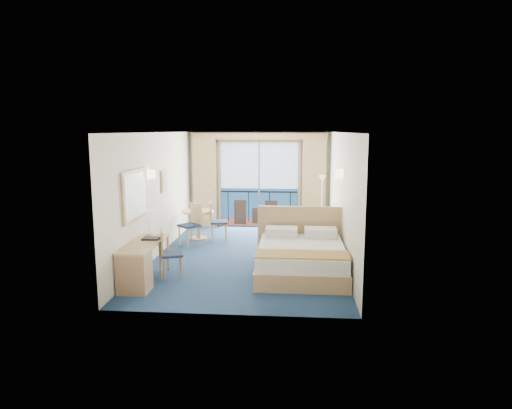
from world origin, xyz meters
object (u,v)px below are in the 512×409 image
armchair (304,222)px  table_chair_a (215,219)px  bed (301,257)px  desk (136,267)px  round_table (198,218)px  desk_chair (168,251)px  nightstand (330,245)px  table_chair_b (192,222)px  floor_lamp (322,189)px

armchair → table_chair_a: (-2.23, -0.70, 0.19)m
bed → table_chair_a: size_ratio=2.22×
bed → desk: bed is taller
armchair → round_table: (-2.71, -0.55, 0.19)m
desk_chair → armchair: bearing=-53.7°
armchair → desk: 5.27m
nightstand → round_table: bearing=157.6°
nightstand → table_chair_a: bearing=156.7°
desk → table_chair_b: table_chair_b is taller
armchair → floor_lamp: size_ratio=0.51×
nightstand → table_chair_b: (-3.24, 0.74, 0.32)m
armchair → desk_chair: size_ratio=0.88×
desk → table_chair_a: table_chair_a is taller
bed → nightstand: size_ratio=4.43×
table_chair_a → table_chair_b: bearing=119.9°
armchair → desk_chair: (-2.63, -3.63, 0.15)m
armchair → table_chair_a: size_ratio=0.81×
bed → table_chair_b: size_ratio=2.17×
armchair → table_chair_b: table_chair_b is taller
floor_lamp → round_table: size_ratio=1.91×
nightstand → floor_lamp: size_ratio=0.32×
floor_lamp → table_chair_b: bearing=-152.6°
desk_chair → table_chair_a: bearing=-25.6°
armchair → table_chair_b: 2.96m
desk_chair → table_chair_a: 2.96m
bed → nightstand: (0.65, 1.33, -0.08)m
armchair → table_chair_b: (-2.72, -1.14, 0.20)m
bed → floor_lamp: size_ratio=1.41×
armchair → desk_chair: bearing=23.6°
floor_lamp → round_table: bearing=-161.4°
desk → armchair: bearing=55.4°
table_chair_a → table_chair_b: (-0.49, -0.44, 0.01)m
armchair → round_table: 2.77m
bed → armchair: 3.22m
desk_chair → table_chair_a: size_ratio=0.92×
desk → desk_chair: 0.81m
desk → desk_chair: desk_chair is taller
desk → table_chair_b: size_ratio=1.55×
armchair → desk: desk is taller
bed → floor_lamp: floor_lamp is taller
round_table → table_chair_a: bearing=-17.2°
bed → round_table: (-2.58, 2.67, 0.23)m
bed → desk_chair: bearing=-170.7°
desk_chair → desk: bearing=135.7°
bed → armchair: bearing=87.7°
nightstand → desk: desk is taller
bed → desk: 3.08m
desk_chair → round_table: bearing=-16.4°
round_table → table_chair_a: size_ratio=0.82×
desk → round_table: desk is taller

